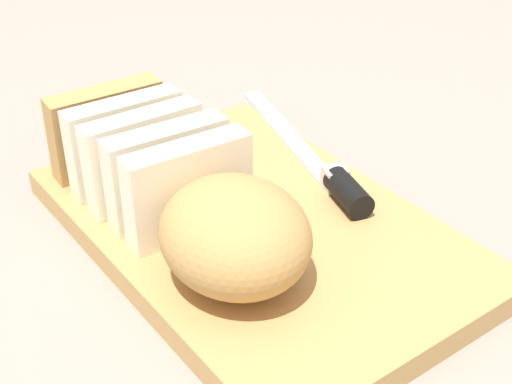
# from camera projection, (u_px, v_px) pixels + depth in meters

# --- Properties ---
(ground_plane) EXTENTS (3.00, 3.00, 0.00)m
(ground_plane) POSITION_uv_depth(u_px,v_px,m) (256.00, 242.00, 0.68)
(ground_plane) COLOR gray
(cutting_board) EXTENTS (0.42, 0.28, 0.02)m
(cutting_board) POSITION_uv_depth(u_px,v_px,m) (256.00, 231.00, 0.67)
(cutting_board) COLOR tan
(cutting_board) RESTS_ON ground_plane
(bread_loaf) EXTENTS (0.30, 0.12, 0.09)m
(bread_loaf) POSITION_uv_depth(u_px,v_px,m) (187.00, 193.00, 0.62)
(bread_loaf) COLOR tan
(bread_loaf) RESTS_ON cutting_board
(bread_knife) EXTENTS (0.28, 0.09, 0.03)m
(bread_knife) POSITION_uv_depth(u_px,v_px,m) (331.00, 176.00, 0.71)
(bread_knife) COLOR silver
(bread_knife) RESTS_ON cutting_board
(crumb_near_knife) EXTENTS (0.01, 0.01, 0.01)m
(crumb_near_knife) POSITION_uv_depth(u_px,v_px,m) (215.00, 220.00, 0.66)
(crumb_near_knife) COLOR tan
(crumb_near_knife) RESTS_ON cutting_board
(crumb_near_loaf) EXTENTS (0.01, 0.01, 0.01)m
(crumb_near_loaf) POSITION_uv_depth(u_px,v_px,m) (282.00, 219.00, 0.66)
(crumb_near_loaf) COLOR tan
(crumb_near_loaf) RESTS_ON cutting_board
(crumb_stray_left) EXTENTS (0.00, 0.00, 0.00)m
(crumb_stray_left) POSITION_uv_depth(u_px,v_px,m) (303.00, 237.00, 0.64)
(crumb_stray_left) COLOR tan
(crumb_stray_left) RESTS_ON cutting_board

